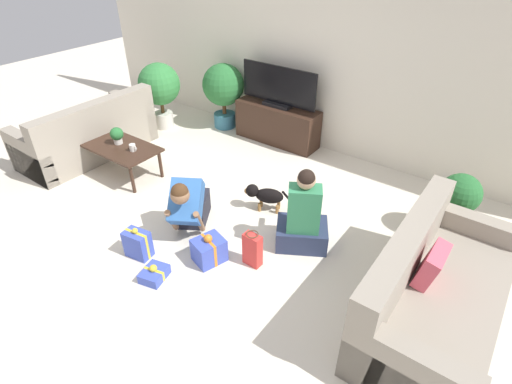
{
  "coord_description": "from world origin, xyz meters",
  "views": [
    {
      "loc": [
        2.57,
        -2.33,
        2.8
      ],
      "look_at": [
        0.5,
        0.49,
        0.45
      ],
      "focal_mm": 28.0,
      "sensor_mm": 36.0,
      "label": 1
    }
  ],
  "objects": [
    {
      "name": "potted_plant_corner_right",
      "position": [
        2.27,
        1.59,
        0.48
      ],
      "size": [
        0.41,
        0.41,
        0.74
      ],
      "color": "#A36042",
      "rests_on": "ground_plane"
    },
    {
      "name": "sofa_left",
      "position": [
        -2.41,
        0.43,
        0.3
      ],
      "size": [
        0.87,
        1.85,
        0.85
      ],
      "rotation": [
        0.0,
        0.0,
        -1.57
      ],
      "color": "gray",
      "rests_on": "ground_plane"
    },
    {
      "name": "sofa_right",
      "position": [
        2.41,
        0.32,
        0.3
      ],
      "size": [
        0.87,
        1.85,
        0.85
      ],
      "rotation": [
        0.0,
        0.0,
        1.57
      ],
      "color": "gray",
      "rests_on": "ground_plane"
    },
    {
      "name": "dog",
      "position": [
        0.4,
        0.8,
        0.2
      ],
      "size": [
        0.5,
        0.3,
        0.32
      ],
      "rotation": [
        0.0,
        0.0,
        5.13
      ],
      "color": "black",
      "rests_on": "ground_plane"
    },
    {
      "name": "gift_box_a",
      "position": [
        -0.17,
        -0.6,
        0.15
      ],
      "size": [
        0.28,
        0.2,
        0.34
      ],
      "rotation": [
        0.0,
        0.0,
        0.15
      ],
      "color": "#3D51BC",
      "rests_on": "ground_plane"
    },
    {
      "name": "person_kneeling",
      "position": [
        -0.04,
        0.03,
        0.33
      ],
      "size": [
        0.65,
        0.79,
        0.75
      ],
      "rotation": [
        0.0,
        0.0,
        0.55
      ],
      "color": "#23232D",
      "rests_on": "ground_plane"
    },
    {
      "name": "wall_back",
      "position": [
        0.0,
        2.63,
        1.3
      ],
      "size": [
        8.4,
        0.06,
        2.6
      ],
      "color": "silver",
      "rests_on": "ground_plane"
    },
    {
      "name": "tv_console",
      "position": [
        -0.47,
        2.37,
        0.29
      ],
      "size": [
        1.3,
        0.39,
        0.58
      ],
      "color": "#382319",
      "rests_on": "ground_plane"
    },
    {
      "name": "coffee_table",
      "position": [
        -1.61,
        0.36,
        0.37
      ],
      "size": [
        1.1,
        0.58,
        0.41
      ],
      "color": "#382319",
      "rests_on": "ground_plane"
    },
    {
      "name": "potted_plant_back_left",
      "position": [
        -1.47,
        2.32,
        0.65
      ],
      "size": [
        0.66,
        0.66,
        1.03
      ],
      "color": "#336B84",
      "rests_on": "ground_plane"
    },
    {
      "name": "gift_box_c",
      "position": [
        0.45,
        -0.23,
        0.13
      ],
      "size": [
        0.32,
        0.35,
        0.32
      ],
      "rotation": [
        0.0,
        0.0,
        -0.3
      ],
      "color": "#3D51BC",
      "rests_on": "ground_plane"
    },
    {
      "name": "mug",
      "position": [
        -1.34,
        0.37,
        0.46
      ],
      "size": [
        0.12,
        0.08,
        0.09
      ],
      "color": "silver",
      "rests_on": "coffee_table"
    },
    {
      "name": "tv",
      "position": [
        -0.47,
        2.37,
        0.83
      ],
      "size": [
        1.23,
        0.2,
        0.59
      ],
      "color": "black",
      "rests_on": "tv_console"
    },
    {
      "name": "potted_plant_corner_left",
      "position": [
        -2.27,
        1.71,
        0.68
      ],
      "size": [
        0.65,
        0.65,
        1.05
      ],
      "color": "beige",
      "rests_on": "ground_plane"
    },
    {
      "name": "gift_bag_a",
      "position": [
        0.83,
        -0.02,
        0.18
      ],
      "size": [
        0.18,
        0.12,
        0.38
      ],
      "rotation": [
        0.0,
        0.0,
        -0.03
      ],
      "color": "red",
      "rests_on": "ground_plane"
    },
    {
      "name": "gift_box_b",
      "position": [
        0.2,
        -0.72,
        0.05
      ],
      "size": [
        0.26,
        0.3,
        0.16
      ],
      "rotation": [
        0.0,
        0.0,
        0.25
      ],
      "color": "#3D51BC",
      "rests_on": "ground_plane"
    },
    {
      "name": "tabletop_plant",
      "position": [
        -1.66,
        0.39,
        0.54
      ],
      "size": [
        0.17,
        0.17,
        0.22
      ],
      "color": "beige",
      "rests_on": "coffee_table"
    },
    {
      "name": "ground_plane",
      "position": [
        0.0,
        0.0,
        0.0
      ],
      "size": [
        16.0,
        16.0,
        0.0
      ],
      "primitive_type": "plane",
      "color": "beige"
    },
    {
      "name": "person_sitting",
      "position": [
        1.07,
        0.51,
        0.33
      ],
      "size": [
        0.65,
        0.62,
        0.93
      ],
      "rotation": [
        0.0,
        0.0,
        3.67
      ],
      "color": "#283351",
      "rests_on": "ground_plane"
    }
  ]
}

